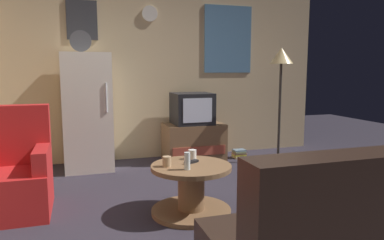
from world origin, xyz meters
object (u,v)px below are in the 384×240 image
crt_tv (192,109)px  mug_ceramic_tan (167,161)px  standing_lamp (281,65)px  armchair (10,176)px  tv_stand (194,142)px  coffee_table (191,189)px  wine_glass (187,161)px  mug_ceramic_white (192,154)px  book_stack (239,154)px  remote_control (191,162)px  fridge (87,111)px

crt_tv → mug_ceramic_tan: bearing=-113.9°
standing_lamp → armchair: size_ratio=1.66×
tv_stand → armchair: bearing=-148.2°
standing_lamp → coffee_table: size_ratio=2.21×
wine_glass → mug_ceramic_white: (0.15, 0.34, -0.03)m
crt_tv → coffee_table: (-0.60, -1.86, -0.52)m
standing_lamp → book_stack: (-0.43, 0.37, -1.30)m
crt_tv → remote_control: crt_tv is taller
mug_ceramic_white → tv_stand: bearing=71.7°
crt_tv → coffee_table: crt_tv is taller
tv_stand → remote_control: (-0.60, -1.81, 0.20)m
wine_glass → book_stack: 2.41m
mug_ceramic_white → wine_glass: bearing=-114.5°
crt_tv → armchair: bearing=-147.9°
fridge → mug_ceramic_tan: 1.94m
fridge → coffee_table: fridge is taller
fridge → mug_ceramic_tan: size_ratio=19.67×
crt_tv → standing_lamp: 1.37m
crt_tv → wine_glass: (-0.68, -2.00, -0.22)m
armchair → fridge: bearing=61.3°
fridge → coffee_table: (0.83, -1.84, -0.53)m
crt_tv → armchair: (-2.15, -1.35, -0.41)m
coffee_table → mug_ceramic_tan: bearing=176.4°
coffee_table → book_stack: coffee_table is taller
tv_stand → coffee_table: bearing=-108.5°
crt_tv → mug_ceramic_tan: crt_tv is taller
crt_tv → mug_ceramic_white: 1.76m
standing_lamp → wine_glass: size_ratio=10.60×
standing_lamp → coffee_table: bearing=-140.9°
coffee_table → remote_control: remote_control is taller
tv_stand → coffee_table: tv_stand is taller
armchair → wine_glass: bearing=-24.0°
wine_glass → book_stack: wine_glass is taller
wine_glass → mug_ceramic_tan: wine_glass is taller
tv_stand → remote_control: tv_stand is taller
mug_ceramic_white → crt_tv: bearing=72.5°
mug_ceramic_white → mug_ceramic_tan: (-0.29, -0.19, 0.00)m
crt_tv → tv_stand: bearing=2.2°
mug_ceramic_white → coffee_table: bearing=-110.5°
tv_stand → crt_tv: size_ratio=1.56×
crt_tv → book_stack: (0.71, -0.08, -0.69)m
coffee_table → armchair: bearing=161.5°
fridge → remote_control: (0.85, -1.78, -0.30)m
standing_lamp → remote_control: bearing=-141.8°
remote_control → armchair: armchair is taller
wine_glass → remote_control: (0.10, 0.19, -0.06)m
wine_glass → mug_ceramic_white: 0.37m
mug_ceramic_white → book_stack: mug_ceramic_white is taller
crt_tv → standing_lamp: bearing=-21.8°
fridge → armchair: 1.56m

